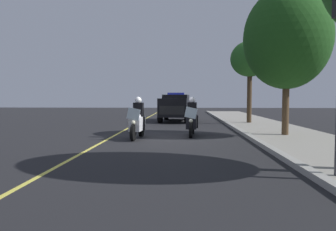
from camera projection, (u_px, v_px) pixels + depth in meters
ground_plane at (167, 137)px, 13.52m from camera, size 80.00×80.00×0.00m
curb_strip at (248, 136)px, 13.34m from camera, size 48.00×0.24×0.15m
sidewalk_strip at (294, 137)px, 13.25m from camera, size 48.00×3.60×0.10m
lane_stripe_center at (113, 137)px, 13.65m from camera, size 48.00×0.12×0.01m
police_motorcycle_lead_left at (137, 122)px, 12.96m from camera, size 2.14×0.62×1.72m
police_motorcycle_lead_right at (192, 120)px, 13.92m from camera, size 2.14×0.62×1.72m
police_suv at (176, 106)px, 22.68m from camera, size 5.03×2.38×2.05m
tree_mid_block at (287, 38)px, 13.31m from camera, size 3.63×3.63×6.24m
tree_far_back at (250, 60)px, 20.01m from camera, size 2.45×2.45×5.19m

